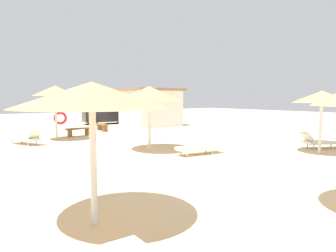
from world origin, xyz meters
TOP-DOWN VIEW (x-y plane):
  - ground_plane at (0.00, 0.00)m, footprint 80.00×80.00m
  - parasol_0 at (-4.84, -1.17)m, footprint 2.73×2.73m
  - parasol_1 at (5.33, -0.14)m, footprint 2.27×2.27m
  - parasol_2 at (-1.85, 10.42)m, footprint 2.33×2.33m
  - parasol_3 at (0.26, 4.65)m, footprint 2.80×2.80m
  - lounger_1 at (6.62, 0.48)m, footprint 1.96×1.41m
  - lounger_2 at (-3.54, 9.67)m, footprint 1.28×1.97m
  - lounger_3 at (1.37, 2.69)m, footprint 1.97×0.90m
  - bench_0 at (2.03, 13.06)m, footprint 0.58×1.54m
  - bench_1 at (-0.33, 11.23)m, footprint 1.54×0.59m
  - parked_car at (4.78, 17.98)m, footprint 4.25×2.57m
  - beach_cabana at (6.76, 14.16)m, footprint 4.29×3.85m

SIDE VIEW (x-z plane):
  - ground_plane at x=0.00m, z-range 0.00..0.00m
  - lounger_3 at x=1.37m, z-range -0.03..0.65m
  - lounger_1 at x=6.62m, z-range -0.06..0.71m
  - lounger_2 at x=-3.54m, z-range -0.07..0.71m
  - bench_0 at x=2.03m, z-range 0.10..0.59m
  - bench_1 at x=-0.33m, z-range 0.10..0.59m
  - parked_car at x=4.78m, z-range -0.04..1.68m
  - beach_cabana at x=6.76m, z-range 0.02..3.00m
  - parasol_1 at x=5.33m, z-range 1.02..3.56m
  - parasol_0 at x=-4.84m, z-range 1.04..3.60m
  - parasol_3 at x=0.26m, z-range 1.05..3.80m
  - parasol_2 at x=-1.85m, z-range 1.13..4.03m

